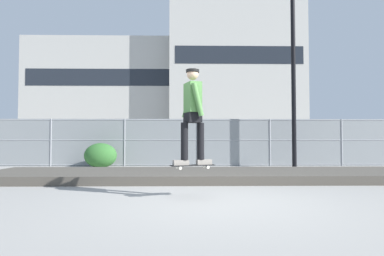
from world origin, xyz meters
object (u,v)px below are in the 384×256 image
(skateboard, at_px, (193,166))
(parked_car_near, at_px, (126,144))
(street_lamp, at_px, (293,40))
(shrub_left, at_px, (101,155))
(skater, at_px, (193,110))

(skateboard, relative_size, parked_car_near, 0.19)
(street_lamp, bearing_deg, shrub_left, 178.12)
(parked_car_near, xyz_separation_m, shrub_left, (-0.22, -3.71, -0.38))
(skater, distance_m, parked_car_near, 10.29)
(skater, bearing_deg, shrub_left, 118.06)
(street_lamp, xyz_separation_m, shrub_left, (-7.07, 0.23, -4.26))
(skateboard, height_order, skater, skater)
(skateboard, distance_m, parked_car_near, 10.27)
(skater, xyz_separation_m, shrub_left, (-3.25, 6.09, -1.12))
(skateboard, distance_m, shrub_left, 6.91)
(street_lamp, distance_m, shrub_left, 8.26)
(skateboard, height_order, parked_car_near, parked_car_near)
(skateboard, bearing_deg, shrub_left, 118.06)
(skater, height_order, parked_car_near, skater)
(shrub_left, bearing_deg, skateboard, -61.94)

